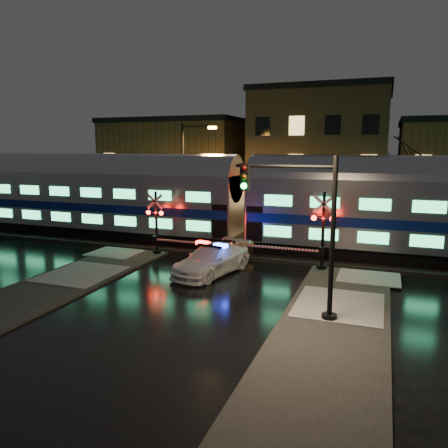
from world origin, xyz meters
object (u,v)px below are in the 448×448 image
(traffic_light, at_px, (306,234))
(streetlight, at_px, (186,172))
(police_car, at_px, (212,260))
(crossing_signal_right, at_px, (316,238))
(crossing_signal_left, at_px, (161,230))

(traffic_light, height_order, streetlight, streetlight)
(police_car, bearing_deg, crossing_signal_right, 40.61)
(traffic_light, bearing_deg, crossing_signal_right, 95.99)
(crossing_signal_left, bearing_deg, traffic_light, -35.03)
(crossing_signal_left, distance_m, traffic_light, 12.29)
(police_car, relative_size, crossing_signal_right, 0.92)
(crossing_signal_right, distance_m, traffic_light, 7.20)
(crossing_signal_left, bearing_deg, police_car, -30.24)
(police_car, xyz_separation_m, crossing_signal_left, (-4.35, 2.53, 0.87))
(police_car, xyz_separation_m, streetlight, (-5.73, 9.23, 4.01))
(crossing_signal_right, relative_size, traffic_light, 0.96)
(traffic_light, bearing_deg, streetlight, 130.56)
(crossing_signal_right, relative_size, crossing_signal_left, 1.08)
(police_car, xyz_separation_m, crossing_signal_right, (4.99, 2.54, 1.01))
(crossing_signal_left, height_order, streetlight, streetlight)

